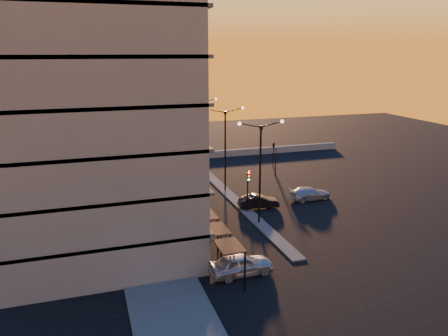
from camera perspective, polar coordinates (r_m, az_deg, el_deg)
ground at (r=40.68m, az=4.58°, el=-7.18°), size 120.00×120.00×0.00m
sidewalk_west at (r=41.82m, az=-11.10°, el=-6.70°), size 5.00×40.00×0.12m
median at (r=49.47m, az=0.16°, el=-2.98°), size 1.20×36.00×0.12m
parapet at (r=64.69m, az=-2.58°, el=1.71°), size 44.00×0.50×1.00m
building at (r=34.93m, az=-17.01°, el=8.76°), size 14.35×17.08×25.00m
streetlamp_near at (r=38.93m, az=4.75°, el=0.47°), size 4.32×0.32×9.51m
streetlamp_mid at (r=48.06m, az=0.16°, el=3.30°), size 4.32×0.32×9.51m
streetlamp_far at (r=57.48m, az=-2.96°, el=5.21°), size 4.32×0.32×9.51m
traffic_light_main at (r=42.22m, az=3.18°, el=-2.16°), size 0.28×0.44×4.25m
signal_east_a at (r=55.38m, az=6.75°, el=0.88°), size 0.13×0.16×3.60m
signal_east_b at (r=59.27m, az=6.50°, el=2.97°), size 0.42×1.99×3.60m
car_hatchback at (r=31.53m, az=2.24°, el=-12.44°), size 4.69×2.07×1.57m
car_sedan at (r=44.27m, az=4.52°, el=-4.38°), size 4.22×1.93×1.34m
car_wagon at (r=47.48m, az=11.14°, el=-3.28°), size 4.73×2.12×1.35m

